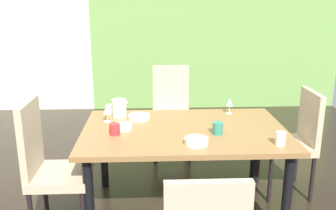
% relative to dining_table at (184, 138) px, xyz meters
% --- Properties ---
extents(ground_plane, '(6.03, 6.34, 0.02)m').
position_rel_dining_table_xyz_m(ground_plane, '(-0.20, 0.05, -0.67)').
color(ground_plane, black).
extents(back_panel_interior, '(1.99, 0.10, 2.78)m').
position_rel_dining_table_xyz_m(back_panel_interior, '(-2.22, 3.17, 0.73)').
color(back_panel_interior, silver).
rests_on(back_panel_interior, ground_plane).
extents(garden_window_panel, '(4.04, 0.10, 2.78)m').
position_rel_dining_table_xyz_m(garden_window_panel, '(0.79, 3.17, 0.73)').
color(garden_window_panel, '#6C9A4C').
rests_on(garden_window_panel, ground_plane).
extents(dining_table, '(1.66, 1.09, 0.74)m').
position_rel_dining_table_xyz_m(dining_table, '(0.00, 0.00, 0.00)').
color(dining_table, olive).
rests_on(dining_table, ground_plane).
extents(chair_left_near, '(0.44, 0.44, 1.06)m').
position_rel_dining_table_xyz_m(chair_left_near, '(-1.05, -0.26, -0.09)').
color(chair_left_near, tan).
rests_on(chair_left_near, ground_plane).
extents(chair_head_far, '(0.44, 0.45, 1.03)m').
position_rel_dining_table_xyz_m(chair_head_far, '(-0.04, 1.24, -0.09)').
color(chair_head_far, tan).
rests_on(chair_head_far, ground_plane).
extents(chair_right_far, '(0.44, 0.44, 0.98)m').
position_rel_dining_table_xyz_m(chair_right_far, '(1.05, 0.26, -0.11)').
color(chair_right_far, tan).
rests_on(chair_right_far, ground_plane).
extents(wine_glass_north, '(0.06, 0.06, 0.16)m').
position_rel_dining_table_xyz_m(wine_glass_north, '(-0.65, 0.21, 0.19)').
color(wine_glass_north, silver).
rests_on(wine_glass_north, dining_table).
extents(wine_glass_rear, '(0.06, 0.06, 0.15)m').
position_rel_dining_table_xyz_m(wine_glass_rear, '(0.45, 0.40, 0.18)').
color(wine_glass_rear, silver).
rests_on(wine_glass_rear, dining_table).
extents(serving_bowl_south, '(0.16, 0.16, 0.04)m').
position_rel_dining_table_xyz_m(serving_bowl_south, '(-0.51, 0.01, 0.10)').
color(serving_bowl_south, silver).
rests_on(serving_bowl_south, dining_table).
extents(serving_bowl_east, '(0.18, 0.18, 0.05)m').
position_rel_dining_table_xyz_m(serving_bowl_east, '(0.06, -0.35, 0.10)').
color(serving_bowl_east, silver).
rests_on(serving_bowl_east, dining_table).
extents(serving_bowl_corner, '(0.19, 0.19, 0.04)m').
position_rel_dining_table_xyz_m(serving_bowl_corner, '(-0.38, 0.27, 0.10)').
color(serving_bowl_corner, silver).
rests_on(serving_bowl_corner, dining_table).
extents(cup_right, '(0.08, 0.08, 0.10)m').
position_rel_dining_table_xyz_m(cup_right, '(0.25, -0.14, 0.13)').
color(cup_right, '#2D7767').
rests_on(cup_right, dining_table).
extents(cup_left, '(0.07, 0.07, 0.10)m').
position_rel_dining_table_xyz_m(cup_left, '(0.67, -0.39, 0.13)').
color(cup_left, white).
rests_on(cup_left, dining_table).
extents(cup_near_window, '(0.07, 0.07, 0.08)m').
position_rel_dining_table_xyz_m(cup_near_window, '(-0.65, 0.45, 0.12)').
color(cup_near_window, white).
rests_on(cup_near_window, dining_table).
extents(cup_front, '(0.08, 0.08, 0.09)m').
position_rel_dining_table_xyz_m(cup_front, '(-0.56, -0.11, 0.12)').
color(cup_front, red).
rests_on(cup_front, dining_table).
extents(pitcher_center, '(0.14, 0.13, 0.16)m').
position_rel_dining_table_xyz_m(pitcher_center, '(-0.56, 0.35, 0.16)').
color(pitcher_center, white).
rests_on(pitcher_center, dining_table).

